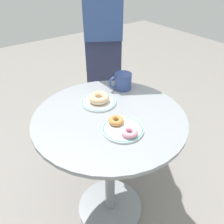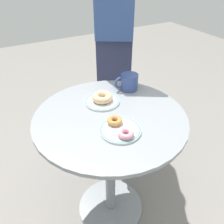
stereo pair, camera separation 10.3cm
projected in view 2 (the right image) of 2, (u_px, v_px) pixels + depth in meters
name	position (u px, v px, depth m)	size (l,w,h in m)	color
ground_plane	(111.00, 208.00, 1.48)	(7.00, 7.00, 0.02)	gray
cafe_table	(110.00, 153.00, 1.20)	(0.71, 0.71, 0.72)	gray
plate_left	(102.00, 101.00, 1.16)	(0.17, 0.17, 0.01)	white
plate_right	(120.00, 130.00, 0.97)	(0.18, 0.18, 0.01)	white
donut_glazed	(102.00, 97.00, 1.15)	(0.10, 0.10, 0.04)	#E0B789
donut_pink_frosted	(126.00, 133.00, 0.93)	(0.07, 0.07, 0.02)	pink
donut_old_fashioned	(115.00, 121.00, 1.00)	(0.07, 0.07, 0.02)	#BC7F42
coffee_mug	(129.00, 82.00, 1.25)	(0.09, 0.13, 0.09)	#334784
person_figure	(115.00, 45.00, 1.57)	(0.48, 0.41, 1.67)	#2D3351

